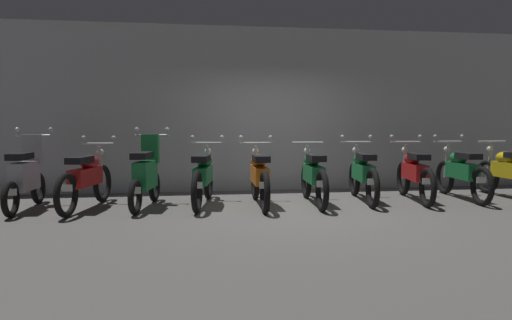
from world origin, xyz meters
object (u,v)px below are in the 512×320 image
(motorbike_slot_5, at_px, (313,175))
(motorbike_slot_1, at_px, (86,178))
(motorbike_slot_0, at_px, (26,176))
(motorbike_slot_8, at_px, (461,172))
(motorbike_slot_6, at_px, (363,173))
(motorbike_slot_2, at_px, (146,175))
(motorbike_slot_3, at_px, (203,176))
(motorbike_slot_4, at_px, (259,176))
(motorbike_slot_9, at_px, (510,172))
(motorbike_slot_7, at_px, (414,173))

(motorbike_slot_5, bearing_deg, motorbike_slot_1, 179.22)
(motorbike_slot_0, bearing_deg, motorbike_slot_8, 0.08)
(motorbike_slot_6, bearing_deg, motorbike_slot_2, -178.50)
(motorbike_slot_3, distance_m, motorbike_slot_6, 2.76)
(motorbike_slot_3, bearing_deg, motorbike_slot_4, -8.56)
(motorbike_slot_1, xyz_separation_m, motorbike_slot_9, (7.34, 0.01, -0.00))
(motorbike_slot_2, height_order, motorbike_slot_3, motorbike_slot_2)
(motorbike_slot_6, relative_size, motorbike_slot_7, 1.00)
(motorbike_slot_7, bearing_deg, motorbike_slot_2, -179.59)
(motorbike_slot_0, height_order, motorbike_slot_6, motorbike_slot_0)
(motorbike_slot_2, bearing_deg, motorbike_slot_9, 0.11)
(motorbike_slot_1, relative_size, motorbike_slot_6, 0.99)
(motorbike_slot_2, bearing_deg, motorbike_slot_3, 3.68)
(motorbike_slot_4, distance_m, motorbike_slot_6, 1.85)
(motorbike_slot_0, height_order, motorbike_slot_4, motorbike_slot_0)
(motorbike_slot_6, bearing_deg, motorbike_slot_5, -171.12)
(motorbike_slot_5, xyz_separation_m, motorbike_slot_8, (2.76, 0.12, 0.00))
(motorbike_slot_3, bearing_deg, motorbike_slot_1, -178.22)
(motorbike_slot_1, distance_m, motorbike_slot_4, 2.75)
(motorbike_slot_2, bearing_deg, motorbike_slot_6, 1.50)
(motorbike_slot_6, distance_m, motorbike_slot_9, 2.75)
(motorbike_slot_7, bearing_deg, motorbike_slot_0, 179.75)
(motorbike_slot_5, bearing_deg, motorbike_slot_0, 178.64)
(motorbike_slot_1, height_order, motorbike_slot_6, same)
(motorbike_slot_2, bearing_deg, motorbike_slot_4, -2.46)
(motorbike_slot_2, bearing_deg, motorbike_slot_7, 0.41)
(motorbike_slot_1, bearing_deg, motorbike_slot_6, 1.18)
(motorbike_slot_2, xyz_separation_m, motorbike_slot_5, (2.75, -0.05, -0.04))
(motorbike_slot_1, height_order, motorbike_slot_5, motorbike_slot_1)
(motorbike_slot_7, bearing_deg, motorbike_slot_4, -177.69)
(motorbike_slot_0, distance_m, motorbike_slot_2, 1.84)
(motorbike_slot_2, bearing_deg, motorbike_slot_1, 179.89)
(motorbike_slot_5, bearing_deg, motorbike_slot_6, 8.88)
(motorbike_slot_4, relative_size, motorbike_slot_9, 1.00)
(motorbike_slot_6, xyz_separation_m, motorbike_slot_8, (1.84, -0.03, 0.00))
(motorbike_slot_5, height_order, motorbike_slot_6, motorbike_slot_6)
(motorbike_slot_7, relative_size, motorbike_slot_8, 0.99)
(motorbike_slot_3, relative_size, motorbike_slot_7, 1.00)
(motorbike_slot_4, bearing_deg, motorbike_slot_3, 171.44)
(motorbike_slot_5, xyz_separation_m, motorbike_slot_6, (0.92, 0.14, 0.00))
(motorbike_slot_3, relative_size, motorbike_slot_6, 1.00)
(motorbike_slot_2, relative_size, motorbike_slot_4, 0.86)
(motorbike_slot_0, height_order, motorbike_slot_3, motorbike_slot_0)
(motorbike_slot_3, xyz_separation_m, motorbike_slot_8, (4.59, 0.01, 0.00))
(motorbike_slot_9, bearing_deg, motorbike_slot_4, -178.86)
(motorbike_slot_3, height_order, motorbike_slot_8, same)
(motorbike_slot_2, bearing_deg, motorbike_slot_0, 178.11)
(motorbike_slot_8, relative_size, motorbike_slot_9, 1.00)
(motorbike_slot_4, bearing_deg, motorbike_slot_2, 177.54)
(motorbike_slot_1, bearing_deg, motorbike_slot_8, 0.61)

